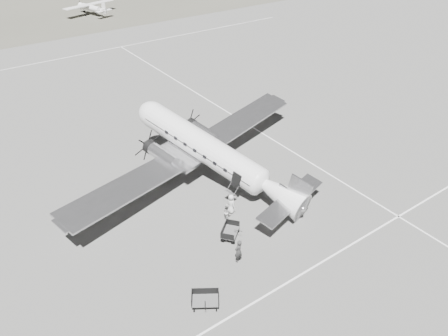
# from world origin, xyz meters

# --- Properties ---
(ground) EXTENTS (260.00, 260.00, 0.00)m
(ground) POSITION_xyz_m (0.00, 0.00, 0.00)
(ground) COLOR slate
(ground) RESTS_ON ground
(taxi_line_near) EXTENTS (60.00, 0.15, 0.01)m
(taxi_line_near) POSITION_xyz_m (0.00, -14.00, 0.01)
(taxi_line_near) COLOR white
(taxi_line_near) RESTS_ON ground
(taxi_line_right) EXTENTS (0.15, 80.00, 0.01)m
(taxi_line_right) POSITION_xyz_m (12.00, 0.00, 0.01)
(taxi_line_right) COLOR white
(taxi_line_right) RESTS_ON ground
(taxi_line_horizon) EXTENTS (90.00, 0.15, 0.01)m
(taxi_line_horizon) POSITION_xyz_m (0.00, 40.00, 0.01)
(taxi_line_horizon) COLOR white
(taxi_line_horizon) RESTS_ON ground
(dc3_airliner) EXTENTS (32.47, 26.46, 5.38)m
(dc3_airliner) POSITION_xyz_m (2.67, -0.66, 2.69)
(dc3_airliner) COLOR silver
(dc3_airliner) RESTS_ON ground
(light_plane_right) EXTENTS (13.52, 11.98, 2.39)m
(light_plane_right) POSITION_xyz_m (15.95, 63.04, 1.19)
(light_plane_right) COLOR white
(light_plane_right) RESTS_ON ground
(baggage_cart_near) EXTENTS (2.20, 2.12, 1.02)m
(baggage_cart_near) POSITION_xyz_m (-0.61, -8.06, 0.51)
(baggage_cart_near) COLOR #565656
(baggage_cart_near) RESTS_ON ground
(baggage_cart_far) EXTENTS (2.25, 2.10, 1.04)m
(baggage_cart_far) POSITION_xyz_m (-5.70, -12.37, 0.52)
(baggage_cart_far) COLOR #565656
(baggage_cart_far) RESTS_ON ground
(ground_crew) EXTENTS (0.80, 0.64, 1.90)m
(ground_crew) POSITION_xyz_m (-1.60, -10.42, 0.95)
(ground_crew) COLOR #323232
(ground_crew) RESTS_ON ground
(ramp_agent) EXTENTS (0.58, 0.74, 1.49)m
(ramp_agent) POSITION_xyz_m (0.47, -6.15, 0.74)
(ramp_agent) COLOR silver
(ramp_agent) RESTS_ON ground
(passenger) EXTENTS (0.55, 0.85, 1.73)m
(passenger) POSITION_xyz_m (1.23, -5.66, 0.87)
(passenger) COLOR silver
(passenger) RESTS_ON ground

